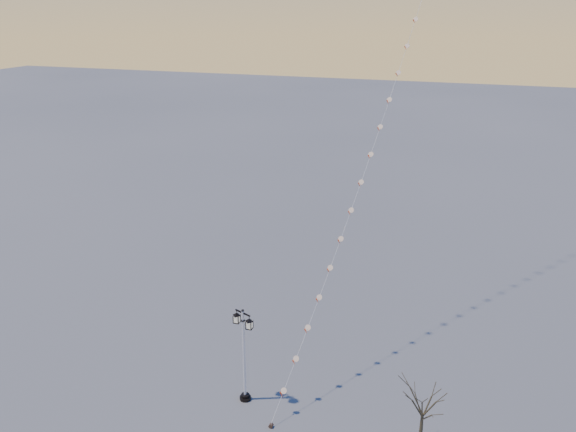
% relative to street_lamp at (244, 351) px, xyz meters
% --- Properties ---
extents(street_lamp, '(1.39, 0.87, 5.77)m').
position_rel_street_lamp_xyz_m(street_lamp, '(0.00, 0.00, 0.00)').
color(street_lamp, black).
rests_on(street_lamp, ground).
extents(bare_tree, '(2.29, 2.29, 3.80)m').
position_rel_street_lamp_xyz_m(bare_tree, '(9.83, -0.67, -0.55)').
color(bare_tree, '#383120').
rests_on(bare_tree, ground).
extents(kite_train, '(7.55, 34.20, 41.51)m').
position_rel_street_lamp_xyz_m(kite_train, '(5.68, 15.08, 17.48)').
color(kite_train, '#37251A').
rests_on(kite_train, ground).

